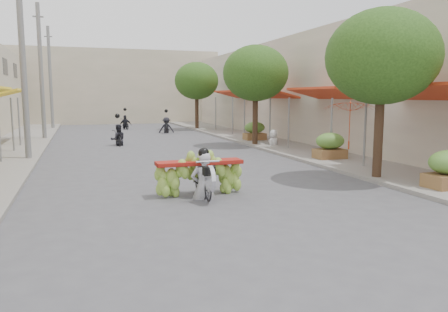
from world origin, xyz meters
TOP-DOWN VIEW (x-y plane):
  - ground at (0.00, 0.00)m, footprint 120.00×120.00m
  - sidewalk_right at (7.00, 15.00)m, footprint 4.00×60.00m
  - shophouse_row_right at (11.99, 14.00)m, footprint 9.77×40.00m
  - far_building at (0.00, 38.00)m, footprint 20.00×6.00m
  - utility_pole_mid at (-5.40, 12.00)m, footprint 0.60×0.24m
  - utility_pole_far at (-5.40, 21.00)m, footprint 0.60×0.24m
  - utility_pole_back at (-5.40, 30.00)m, footprint 0.60×0.24m
  - street_tree_near at (5.40, 4.00)m, footprint 3.40×3.40m
  - street_tree_mid at (5.40, 14.00)m, footprint 3.40×3.40m
  - street_tree_far at (5.40, 26.00)m, footprint 3.40×3.40m
  - produce_crate_mid at (6.20, 8.00)m, footprint 1.20×0.88m
  - produce_crate_far at (6.20, 16.00)m, footprint 1.20×0.88m
  - banana_motorbike at (-0.40, 3.55)m, footprint 2.30×1.79m
  - market_umbrella at (5.91, 6.21)m, footprint 2.48×2.48m
  - pedestrian at (6.15, 13.29)m, footprint 0.90×0.81m
  - bg_motorbike_a at (-1.45, 16.56)m, footprint 0.82×1.47m
  - bg_motorbike_b at (2.51, 23.59)m, footprint 1.13×1.83m
  - bg_motorbike_c at (0.10, 28.23)m, footprint 1.04×1.55m

SIDE VIEW (x-z plane):
  - ground at x=0.00m, z-range 0.00..0.00m
  - sidewalk_right at x=7.00m, z-range 0.00..0.12m
  - produce_crate_mid at x=6.20m, z-range 0.13..1.29m
  - produce_crate_far at x=6.20m, z-range 0.13..1.29m
  - banana_motorbike at x=-0.40m, z-range -0.38..1.87m
  - bg_motorbike_a at x=-1.45m, z-range -0.20..1.75m
  - bg_motorbike_c at x=0.10m, z-range -0.15..1.80m
  - bg_motorbike_b at x=2.51m, z-range -0.14..1.81m
  - pedestrian at x=6.15m, z-range 0.12..1.69m
  - market_umbrella at x=5.91m, z-range 1.60..3.40m
  - shophouse_row_right at x=11.99m, z-range 0.00..6.00m
  - far_building at x=0.00m, z-range 0.00..7.00m
  - street_tree_near at x=5.40m, z-range 1.16..6.41m
  - street_tree_mid at x=5.40m, z-range 1.16..6.41m
  - street_tree_far at x=5.40m, z-range 1.16..6.41m
  - utility_pole_mid at x=-5.40m, z-range 0.03..8.03m
  - utility_pole_far at x=-5.40m, z-range 0.03..8.03m
  - utility_pole_back at x=-5.40m, z-range 0.03..8.03m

